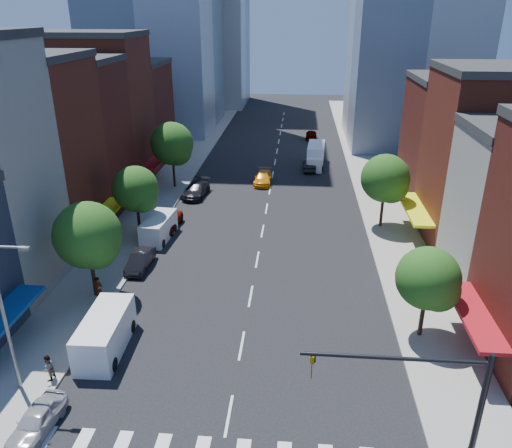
{
  "coord_description": "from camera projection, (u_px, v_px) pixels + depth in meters",
  "views": [
    {
      "loc": [
        3.16,
        -19.98,
        19.69
      ],
      "look_at": [
        0.23,
        14.09,
        5.0
      ],
      "focal_mm": 35.0,
      "sensor_mm": 36.0,
      "label": 1
    }
  ],
  "objects": [
    {
      "name": "bldg_right_3",
      "position": [
        466.0,
        144.0,
        53.22
      ],
      "size": [
        12.0,
        10.0,
        13.0
      ],
      "primitive_type": "cube",
      "color": "#541E15",
      "rests_on": "ground"
    },
    {
      "name": "traffic_car_oncoming",
      "position": [
        309.0,
        165.0,
        66.32
      ],
      "size": [
        1.69,
        4.52,
        1.48
      ],
      "primitive_type": "imported",
      "rotation": [
        0.0,
        0.0,
        3.17
      ],
      "color": "black",
      "rests_on": "ground"
    },
    {
      "name": "traffic_signal",
      "position": [
        460.0,
        436.0,
        19.77
      ],
      "size": [
        7.24,
        2.24,
        8.0
      ],
      "color": "black",
      "rests_on": "sidewalk_right"
    },
    {
      "name": "pedestrian_far",
      "position": [
        48.0,
        368.0,
        28.37
      ],
      "size": [
        0.69,
        0.85,
        1.62
      ],
      "primitive_type": "imported",
      "rotation": [
        0.0,
        0.0,
        -1.68
      ],
      "color": "#999999",
      "rests_on": "sidewalk_left"
    },
    {
      "name": "cargo_van_near",
      "position": [
        104.0,
        335.0,
        30.86
      ],
      "size": [
        2.48,
        5.76,
        2.42
      ],
      "rotation": [
        0.0,
        0.0,
        0.03
      ],
      "color": "white",
      "rests_on": "ground"
    },
    {
      "name": "sidewalk_right",
      "position": [
        372.0,
        182.0,
        61.91
      ],
      "size": [
        5.0,
        120.0,
        0.15
      ],
      "primitive_type": "cube",
      "color": "gray",
      "rests_on": "ground"
    },
    {
      "name": "sidewalk_left",
      "position": [
        175.0,
        177.0,
        63.89
      ],
      "size": [
        5.0,
        120.0,
        0.15
      ],
      "primitive_type": "cube",
      "color": "gray",
      "rests_on": "ground"
    },
    {
      "name": "tree_left_near",
      "position": [
        90.0,
        238.0,
        35.29
      ],
      "size": [
        4.8,
        4.8,
        7.3
      ],
      "color": "black",
      "rests_on": "sidewalk_left"
    },
    {
      "name": "tree_right_near",
      "position": [
        430.0,
        281.0,
        30.99
      ],
      "size": [
        4.0,
        4.0,
        6.2
      ],
      "color": "black",
      "rests_on": "sidewalk_right"
    },
    {
      "name": "bldg_right_2",
      "position": [
        502.0,
        161.0,
        43.67
      ],
      "size": [
        12.0,
        10.0,
        15.0
      ],
      "primitive_type": "cube",
      "color": "maroon",
      "rests_on": "ground"
    },
    {
      "name": "taxi",
      "position": [
        263.0,
        178.0,
        61.32
      ],
      "size": [
        2.12,
        5.01,
        1.44
      ],
      "primitive_type": "imported",
      "rotation": [
        0.0,
        0.0,
        -0.02
      ],
      "color": "orange",
      "rests_on": "ground"
    },
    {
      "name": "bldg_left_4",
      "position": [
        94.0,
        113.0,
        58.94
      ],
      "size": [
        12.0,
        9.0,
        17.0
      ],
      "primitive_type": "cube",
      "color": "maroon",
      "rests_on": "ground"
    },
    {
      "name": "tree_right_far",
      "position": [
        387.0,
        180.0,
        47.2
      ],
      "size": [
        4.6,
        4.6,
        7.2
      ],
      "color": "black",
      "rests_on": "sidewalk_right"
    },
    {
      "name": "traffic_car_far",
      "position": [
        311.0,
        135.0,
        82.54
      ],
      "size": [
        1.9,
        4.44,
        1.5
      ],
      "primitive_type": "imported",
      "rotation": [
        0.0,
        0.0,
        3.11
      ],
      "color": "#999999",
      "rests_on": "ground"
    },
    {
      "name": "streetlight",
      "position": [
        6.0,
        310.0,
        26.08
      ],
      "size": [
        2.25,
        0.25,
        9.0
      ],
      "color": "slate",
      "rests_on": "sidewalk_left"
    },
    {
      "name": "bldg_left_2",
      "position": [
        21.0,
        156.0,
        43.58
      ],
      "size": [
        12.0,
        9.0,
        16.0
      ],
      "primitive_type": "cube",
      "color": "maroon",
      "rests_on": "ground"
    },
    {
      "name": "tree_left_mid",
      "position": [
        137.0,
        191.0,
        45.49
      ],
      "size": [
        4.2,
        4.2,
        6.65
      ],
      "color": "black",
      "rests_on": "sidewalk_left"
    },
    {
      "name": "box_truck",
      "position": [
        316.0,
        156.0,
        67.99
      ],
      "size": [
        2.63,
        7.34,
        2.9
      ],
      "rotation": [
        0.0,
        0.0,
        -0.07
      ],
      "color": "white",
      "rests_on": "ground"
    },
    {
      "name": "bldg_left_5",
      "position": [
        123.0,
        115.0,
        68.43
      ],
      "size": [
        12.0,
        10.0,
        13.0
      ],
      "primitive_type": "cube",
      "color": "#541E15",
      "rests_on": "ground"
    },
    {
      "name": "parked_car_second",
      "position": [
        140.0,
        260.0,
        41.11
      ],
      "size": [
        1.54,
        4.28,
        1.4
      ],
      "primitive_type": "imported",
      "rotation": [
        0.0,
        0.0,
        -0.01
      ],
      "color": "black",
      "rests_on": "ground"
    },
    {
      "name": "cargo_van_far",
      "position": [
        158.0,
        229.0,
        46.2
      ],
      "size": [
        2.42,
        5.2,
        2.15
      ],
      "rotation": [
        0.0,
        0.0,
        -0.08
      ],
      "color": "silver",
      "rests_on": "ground"
    },
    {
      "name": "parked_car_front",
      "position": [
        37.0,
        420.0,
        25.13
      ],
      "size": [
        1.91,
        4.07,
        1.35
      ],
      "primitive_type": "imported",
      "rotation": [
        0.0,
        0.0,
        -0.08
      ],
      "color": "#A4A4A9",
      "rests_on": "ground"
    },
    {
      "name": "parked_car_rear",
      "position": [
        196.0,
        190.0,
        57.09
      ],
      "size": [
        2.7,
        5.57,
        1.56
      ],
      "primitive_type": "imported",
      "rotation": [
        0.0,
        0.0,
        -0.1
      ],
      "color": "black",
      "rests_on": "ground"
    },
    {
      "name": "pedestrian_near",
      "position": [
        99.0,
        289.0,
        36.0
      ],
      "size": [
        0.52,
        0.75,
        1.98
      ],
      "primitive_type": "imported",
      "rotation": [
        0.0,
        0.0,
        1.63
      ],
      "color": "#999999",
      "rests_on": "sidewalk_left"
    },
    {
      "name": "tree_left_far",
      "position": [
        173.0,
        145.0,
        58.04
      ],
      "size": [
        5.0,
        5.0,
        7.75
      ],
      "color": "black",
      "rests_on": "sidewalk_left"
    },
    {
      "name": "bldg_left_3",
      "position": [
        64.0,
        138.0,
        51.56
      ],
      "size": [
        12.0,
        8.0,
        15.0
      ],
      "primitive_type": "cube",
      "color": "#541E15",
      "rests_on": "ground"
    },
    {
      "name": "parked_car_third",
      "position": [
        165.0,
        222.0,
        48.41
      ],
      "size": [
        2.66,
        5.45,
        1.49
      ],
      "primitive_type": "imported",
      "rotation": [
        0.0,
        0.0,
        -0.04
      ],
      "color": "#999999",
      "rests_on": "ground"
    },
    {
      "name": "ground",
      "position": [
        229.0,
        416.0,
        26.31
      ],
      "size": [
        220.0,
        220.0,
        0.0
      ],
      "primitive_type": "plane",
      "color": "black",
      "rests_on": "ground"
    }
  ]
}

